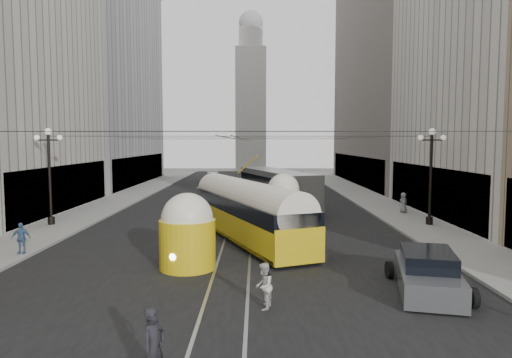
{
  "coord_description": "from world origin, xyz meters",
  "views": [
    {
      "loc": [
        1.06,
        -12.01,
        5.64
      ],
      "look_at": [
        1.05,
        12.44,
        3.64
      ],
      "focal_mm": 32.0,
      "sensor_mm": 36.0,
      "label": 1
    }
  ],
  "objects_px": {
    "streetcar": "(246,211)",
    "city_bus": "(277,187)",
    "pedestrian_sidewalk_right": "(403,203)",
    "pedestrian_crossing_a": "(154,348)",
    "pedestrian_sidewalk_left": "(21,238)",
    "sedan_grey": "(427,273)",
    "pedestrian_crossing_b": "(264,286)"
  },
  "relations": [
    {
      "from": "pedestrian_crossing_a",
      "to": "pedestrian_sidewalk_left",
      "type": "bearing_deg",
      "value": 63.3
    },
    {
      "from": "sedan_grey",
      "to": "pedestrian_sidewalk_right",
      "type": "height_order",
      "value": "pedestrian_sidewalk_right"
    },
    {
      "from": "sedan_grey",
      "to": "pedestrian_sidewalk_left",
      "type": "xyz_separation_m",
      "value": [
        -18.0,
        5.26,
        0.2
      ]
    },
    {
      "from": "pedestrian_crossing_a",
      "to": "pedestrian_sidewalk_right",
      "type": "height_order",
      "value": "pedestrian_crossing_a"
    },
    {
      "from": "city_bus",
      "to": "pedestrian_sidewalk_left",
      "type": "xyz_separation_m",
      "value": [
        -13.32,
        -16.6,
        -0.84
      ]
    },
    {
      "from": "city_bus",
      "to": "pedestrian_sidewalk_right",
      "type": "xyz_separation_m",
      "value": [
        9.67,
        -3.59,
        -0.83
      ]
    },
    {
      "from": "pedestrian_crossing_b",
      "to": "pedestrian_sidewalk_right",
      "type": "height_order",
      "value": "pedestrian_sidewalk_right"
    },
    {
      "from": "streetcar",
      "to": "pedestrian_crossing_b",
      "type": "bearing_deg",
      "value": -85.76
    },
    {
      "from": "pedestrian_crossing_a",
      "to": "pedestrian_crossing_b",
      "type": "relative_size",
      "value": 1.2
    },
    {
      "from": "streetcar",
      "to": "city_bus",
      "type": "height_order",
      "value": "streetcar"
    },
    {
      "from": "city_bus",
      "to": "pedestrian_sidewalk_right",
      "type": "bearing_deg",
      "value": -20.35
    },
    {
      "from": "city_bus",
      "to": "pedestrian_crossing_b",
      "type": "height_order",
      "value": "city_bus"
    },
    {
      "from": "city_bus",
      "to": "pedestrian_crossing_b",
      "type": "bearing_deg",
      "value": -93.63
    },
    {
      "from": "streetcar",
      "to": "sedan_grey",
      "type": "bearing_deg",
      "value": -52.81
    },
    {
      "from": "pedestrian_crossing_a",
      "to": "pedestrian_sidewalk_right",
      "type": "bearing_deg",
      "value": -2.97
    },
    {
      "from": "city_bus",
      "to": "pedestrian_crossing_a",
      "type": "bearing_deg",
      "value": -98.12
    },
    {
      "from": "sedan_grey",
      "to": "pedestrian_sidewalk_right",
      "type": "bearing_deg",
      "value": 74.74
    },
    {
      "from": "streetcar",
      "to": "pedestrian_crossing_b",
      "type": "xyz_separation_m",
      "value": [
        0.82,
        -11.02,
        -0.89
      ]
    },
    {
      "from": "pedestrian_crossing_a",
      "to": "city_bus",
      "type": "bearing_deg",
      "value": 17.68
    },
    {
      "from": "sedan_grey",
      "to": "pedestrian_sidewalk_right",
      "type": "relative_size",
      "value": 3.42
    },
    {
      "from": "city_bus",
      "to": "pedestrian_sidewalk_left",
      "type": "distance_m",
      "value": 21.3
    },
    {
      "from": "pedestrian_crossing_b",
      "to": "pedestrian_sidewalk_right",
      "type": "relative_size",
      "value": 1.02
    },
    {
      "from": "pedestrian_crossing_a",
      "to": "pedestrian_sidewalk_right",
      "type": "relative_size",
      "value": 1.22
    },
    {
      "from": "pedestrian_crossing_a",
      "to": "pedestrian_sidewalk_left",
      "type": "relative_size",
      "value": 1.23
    },
    {
      "from": "sedan_grey",
      "to": "pedestrian_crossing_a",
      "type": "xyz_separation_m",
      "value": [
        -8.77,
        -6.77,
        0.23
      ]
    },
    {
      "from": "pedestrian_crossing_b",
      "to": "pedestrian_sidewalk_left",
      "type": "height_order",
      "value": "pedestrian_sidewalk_left"
    },
    {
      "from": "sedan_grey",
      "to": "pedestrian_crossing_b",
      "type": "xyz_separation_m",
      "value": [
        -6.18,
        -1.79,
        0.08
      ]
    },
    {
      "from": "sedan_grey",
      "to": "city_bus",
      "type": "bearing_deg",
      "value": 102.09
    },
    {
      "from": "pedestrian_sidewalk_right",
      "to": "pedestrian_crossing_a",
      "type": "bearing_deg",
      "value": 39.3
    },
    {
      "from": "city_bus",
      "to": "pedestrian_sidewalk_left",
      "type": "bearing_deg",
      "value": -128.73
    },
    {
      "from": "sedan_grey",
      "to": "pedestrian_sidewalk_right",
      "type": "distance_m",
      "value": 18.95
    },
    {
      "from": "streetcar",
      "to": "pedestrian_crossing_a",
      "type": "distance_m",
      "value": 16.11
    }
  ]
}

